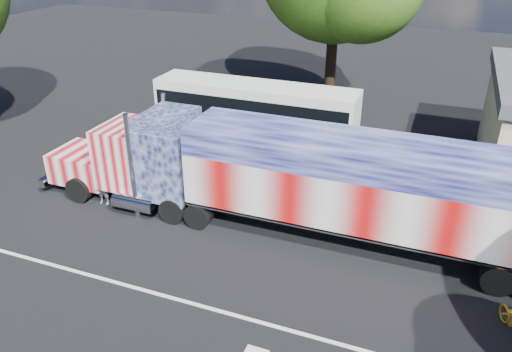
% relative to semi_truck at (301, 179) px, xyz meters
% --- Properties ---
extents(ground, '(100.00, 100.00, 0.00)m').
position_rel_semi_truck_xyz_m(ground, '(-2.11, -2.42, -2.42)').
color(ground, black).
extents(lane_markings, '(30.00, 2.67, 0.01)m').
position_rel_semi_truck_xyz_m(lane_markings, '(-0.40, -6.19, -2.41)').
color(lane_markings, silver).
rests_on(lane_markings, ground).
extents(semi_truck, '(22.03, 3.48, 4.70)m').
position_rel_semi_truck_xyz_m(semi_truck, '(0.00, 0.00, 0.00)').
color(semi_truck, black).
rests_on(semi_truck, ground).
extents(coach_bus, '(11.51, 2.68, 3.35)m').
position_rel_semi_truck_xyz_m(coach_bus, '(-5.15, 8.27, -0.68)').
color(coach_bus, silver).
rests_on(coach_bus, ground).
extents(woman, '(0.69, 0.48, 1.79)m').
position_rel_semi_truck_xyz_m(woman, '(-8.84, -0.92, -1.52)').
color(woman, slate).
rests_on(woman, ground).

